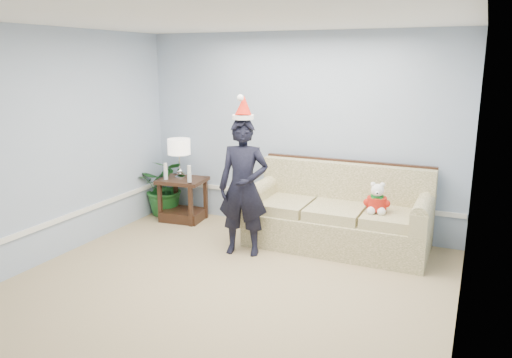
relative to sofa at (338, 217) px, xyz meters
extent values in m
cube|color=tan|center=(-0.74, -2.03, -0.38)|extent=(4.50, 5.00, 0.02)
cube|color=white|center=(-0.74, -2.03, 2.34)|extent=(4.50, 5.00, 0.02)
cube|color=#9EAEC9|center=(-0.74, 0.48, 0.98)|extent=(4.50, 0.02, 2.70)
cube|color=#9EAEC9|center=(-3.00, -2.03, 0.98)|extent=(0.02, 5.00, 2.70)
cube|color=#9EAEC9|center=(1.52, -2.03, 0.98)|extent=(0.02, 5.00, 2.70)
cube|color=white|center=(-0.74, 0.45, 0.08)|extent=(4.48, 0.03, 0.06)
cube|color=white|center=(-2.98, -2.03, 0.08)|extent=(0.03, 4.98, 0.06)
cube|color=brown|center=(0.00, -0.06, -0.16)|extent=(2.25, 0.96, 0.43)
cube|color=brown|center=(-0.69, -0.12, 0.12)|extent=(0.66, 0.77, 0.13)
cube|color=brown|center=(0.00, -0.12, 0.12)|extent=(0.66, 0.77, 0.13)
cube|color=brown|center=(0.69, -0.12, 0.12)|extent=(0.66, 0.77, 0.13)
cube|color=brown|center=(0.00, 0.30, 0.35)|extent=(2.25, 0.21, 0.60)
cube|color=black|center=(0.00, 0.37, 0.65)|extent=(2.25, 0.06, 0.05)
cube|color=brown|center=(-1.03, -0.06, 0.18)|extent=(0.19, 0.96, 0.26)
cube|color=brown|center=(1.03, -0.06, 0.18)|extent=(0.19, 0.96, 0.26)
cube|color=#372114|center=(-2.37, 0.08, 0.23)|extent=(0.71, 0.61, 0.05)
cube|color=#372114|center=(-2.37, 0.08, -0.30)|extent=(0.64, 0.54, 0.15)
cube|color=#372114|center=(-2.63, -0.13, -0.06)|extent=(0.06, 0.06, 0.63)
cube|color=#372114|center=(-2.11, -0.13, -0.06)|extent=(0.06, 0.06, 0.63)
cube|color=#372114|center=(-2.63, 0.28, -0.06)|extent=(0.06, 0.06, 0.63)
cube|color=#372114|center=(-2.11, 0.28, -0.06)|extent=(0.06, 0.06, 0.63)
cylinder|color=silver|center=(-2.42, 0.09, 0.27)|extent=(0.15, 0.15, 0.03)
sphere|color=silver|center=(-2.42, 0.09, 0.36)|extent=(0.09, 0.09, 0.09)
cylinder|color=silver|center=(-2.42, 0.09, 0.50)|extent=(0.02, 0.02, 0.33)
cylinder|color=white|center=(-2.42, 0.09, 0.73)|extent=(0.33, 0.33, 0.23)
cylinder|color=silver|center=(-2.56, -0.06, 0.32)|extent=(0.06, 0.06, 0.13)
cylinder|color=white|center=(-2.56, -0.06, 0.44)|extent=(0.05, 0.05, 0.11)
cylinder|color=silver|center=(-2.16, -0.06, 0.32)|extent=(0.06, 0.06, 0.13)
cylinder|color=white|center=(-2.16, -0.06, 0.44)|extent=(0.05, 0.05, 0.11)
imported|color=#1A5620|center=(-2.74, 0.20, 0.07)|extent=(0.93, 0.85, 0.88)
imported|color=black|center=(-0.99, -0.73, 0.46)|extent=(0.68, 0.52, 1.66)
cylinder|color=white|center=(-0.99, -0.73, 1.31)|extent=(0.31, 0.31, 0.05)
cone|color=red|center=(-0.99, -0.71, 1.43)|extent=(0.28, 0.32, 0.29)
sphere|color=white|center=(-0.99, -0.80, 1.53)|extent=(0.08, 0.08, 0.08)
sphere|color=white|center=(0.50, -0.16, 0.29)|extent=(0.22, 0.22, 0.22)
cylinder|color=red|center=(0.50, -0.16, 0.29)|extent=(0.27, 0.27, 0.15)
cylinder|color=#0F611F|center=(0.50, -0.16, 0.38)|extent=(0.18, 0.18, 0.03)
sphere|color=white|center=(0.44, -0.26, 0.22)|extent=(0.10, 0.10, 0.10)
sphere|color=white|center=(0.56, -0.26, 0.22)|extent=(0.10, 0.10, 0.10)
sphere|color=white|center=(0.50, -0.17, 0.45)|extent=(0.15, 0.15, 0.15)
sphere|color=black|center=(0.50, -0.26, 0.44)|extent=(0.02, 0.02, 0.02)
sphere|color=white|center=(0.45, -0.16, 0.52)|extent=(0.06, 0.06, 0.06)
sphere|color=white|center=(0.56, -0.16, 0.52)|extent=(0.06, 0.06, 0.06)
camera|label=1|loc=(1.55, -5.94, 1.96)|focal=35.00mm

